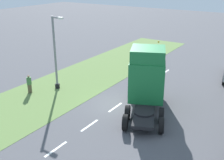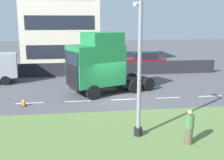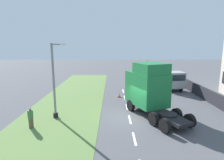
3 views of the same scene
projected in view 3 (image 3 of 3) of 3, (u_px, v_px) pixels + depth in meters
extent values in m
plane|color=#515156|center=(128.00, 116.00, 16.25)|extent=(120.00, 120.00, 0.00)
cube|color=#607F42|center=(59.00, 116.00, 16.22)|extent=(7.00, 44.00, 0.01)
cube|color=white|center=(134.00, 139.00, 12.42)|extent=(0.16, 1.80, 0.00)
cube|color=white|center=(129.00, 119.00, 15.56)|extent=(0.16, 1.80, 0.00)
cube|color=white|center=(126.00, 107.00, 18.70)|extent=(0.16, 1.80, 0.00)
cube|color=white|center=(124.00, 98.00, 21.84)|extent=(0.16, 1.80, 0.00)
cube|color=white|center=(122.00, 91.00, 24.98)|extent=(0.16, 1.80, 0.00)
cube|color=black|center=(156.00, 110.00, 15.85)|extent=(3.96, 6.75, 0.24)
cube|color=#1E7A3D|center=(146.00, 88.00, 16.92)|extent=(3.77, 4.41, 2.89)
cube|color=black|center=(135.00, 90.00, 18.74)|extent=(1.96, 0.90, 1.62)
cube|color=black|center=(135.00, 78.00, 18.50)|extent=(2.07, 0.95, 0.93)
cube|color=#1E7A3D|center=(150.00, 68.00, 16.06)|extent=(3.13, 3.16, 0.90)
sphere|color=orange|center=(146.00, 60.00, 17.74)|extent=(0.14, 0.14, 0.14)
cylinder|color=black|center=(168.00, 114.00, 14.44)|extent=(1.80, 1.80, 0.12)
cylinder|color=black|center=(130.00, 105.00, 17.55)|extent=(0.71, 1.08, 1.04)
cylinder|color=black|center=(150.00, 102.00, 18.46)|extent=(0.71, 1.08, 1.04)
cylinder|color=black|center=(153.00, 119.00, 14.36)|extent=(0.71, 1.08, 1.04)
cylinder|color=black|center=(176.00, 114.00, 15.26)|extent=(0.71, 1.08, 1.04)
cylinder|color=black|center=(164.00, 126.00, 13.14)|extent=(0.71, 1.08, 1.04)
cylinder|color=black|center=(189.00, 121.00, 14.04)|extent=(0.71, 1.08, 1.04)
cube|color=#999EA3|center=(174.00, 80.00, 24.47)|extent=(2.36, 2.30, 2.04)
cube|color=black|center=(178.00, 78.00, 23.41)|extent=(1.81, 0.32, 0.73)
cube|color=#4C4742|center=(164.00, 83.00, 27.46)|extent=(2.63, 4.00, 0.18)
cube|color=#4C4742|center=(170.00, 80.00, 25.55)|extent=(2.06, 0.42, 1.43)
cylinder|color=black|center=(180.00, 88.00, 24.85)|extent=(0.36, 0.83, 0.80)
cylinder|color=black|center=(166.00, 89.00, 24.55)|extent=(0.36, 0.83, 0.80)
cylinder|color=black|center=(168.00, 83.00, 28.18)|extent=(0.36, 0.83, 0.80)
cylinder|color=black|center=(156.00, 83.00, 27.88)|extent=(0.36, 0.83, 0.80)
cylinder|color=black|center=(55.00, 115.00, 15.92)|extent=(0.40, 0.40, 0.40)
cylinder|color=gray|center=(53.00, 82.00, 15.37)|extent=(0.18, 0.18, 6.26)
cylinder|color=gray|center=(56.00, 44.00, 14.79)|extent=(0.90, 0.13, 0.13)
cube|color=silver|center=(62.00, 44.00, 14.80)|extent=(0.44, 0.20, 0.16)
cylinder|color=brown|center=(30.00, 123.00, 13.91)|extent=(0.34, 0.34, 0.77)
cylinder|color=#3F723F|center=(30.00, 114.00, 13.78)|extent=(0.39, 0.39, 0.61)
sphere|color=tan|center=(29.00, 109.00, 13.70)|extent=(0.21, 0.21, 0.21)
cube|color=black|center=(119.00, 97.00, 22.11)|extent=(0.36, 0.36, 0.03)
cone|color=orange|center=(119.00, 95.00, 22.05)|extent=(0.28, 0.28, 0.55)
cylinder|color=white|center=(119.00, 94.00, 22.05)|extent=(0.17, 0.17, 0.07)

